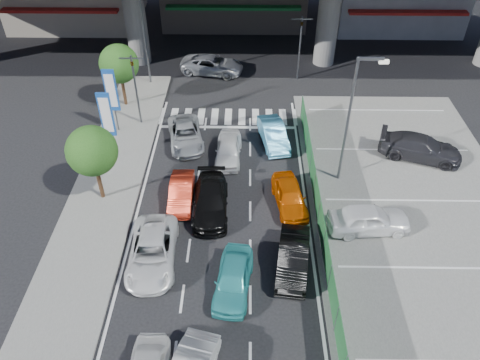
{
  "coord_description": "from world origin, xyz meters",
  "views": [
    {
      "loc": [
        1.34,
        -16.25,
        18.33
      ],
      "look_at": [
        1.02,
        3.21,
        2.13
      ],
      "focal_mm": 35.0,
      "sensor_mm": 36.0,
      "label": 1
    }
  ],
  "objects_px": {
    "street_lamp_left": "(146,26)",
    "taxi_orange_left": "(181,193)",
    "signboard_far": "(111,92)",
    "sedan_white_mid_left": "(152,252)",
    "hatch_black_mid_right": "(293,258)",
    "parked_sedan_white": "(369,219)",
    "traffic_light_left": "(134,73)",
    "crossing_wagon_silver": "(212,65)",
    "street_lamp_right": "(353,112)",
    "sedan_black_mid": "(211,201)",
    "tree_far": "(119,64)",
    "parked_sedan_dgrey": "(420,148)",
    "tree_near": "(92,151)",
    "traffic_light_right": "(301,33)",
    "traffic_cone": "(354,212)",
    "wagon_silver_front_left": "(186,135)",
    "kei_truck_front_right": "(273,134)",
    "signboard_near": "(107,117)",
    "taxi_orange_right": "(290,196)",
    "sedan_white_front_mid": "(228,149)",
    "taxi_teal_mid": "(233,279)"
  },
  "relations": [
    {
      "from": "signboard_far",
      "to": "kei_truck_front_right",
      "type": "distance_m",
      "value": 11.07
    },
    {
      "from": "signboard_near",
      "to": "tree_far",
      "type": "distance_m",
      "value": 6.54
    },
    {
      "from": "taxi_orange_left",
      "to": "sedan_white_front_mid",
      "type": "distance_m",
      "value": 4.91
    },
    {
      "from": "sedan_white_mid_left",
      "to": "sedan_black_mid",
      "type": "height_order",
      "value": "same"
    },
    {
      "from": "hatch_black_mid_right",
      "to": "traffic_cone",
      "type": "relative_size",
      "value": 6.21
    },
    {
      "from": "sedan_white_front_mid",
      "to": "street_lamp_left",
      "type": "bearing_deg",
      "value": 124.98
    },
    {
      "from": "parked_sedan_white",
      "to": "parked_sedan_dgrey",
      "type": "distance_m",
      "value": 8.02
    },
    {
      "from": "traffic_light_left",
      "to": "crossing_wagon_silver",
      "type": "relative_size",
      "value": 1.0
    },
    {
      "from": "sedan_black_mid",
      "to": "crossing_wagon_silver",
      "type": "xyz_separation_m",
      "value": [
        -0.97,
        16.88,
        0.03
      ]
    },
    {
      "from": "crossing_wagon_silver",
      "to": "traffic_cone",
      "type": "relative_size",
      "value": 7.69
    },
    {
      "from": "kei_truck_front_right",
      "to": "crossing_wagon_silver",
      "type": "xyz_separation_m",
      "value": [
        -4.74,
        10.19,
        0.03
      ]
    },
    {
      "from": "traffic_light_left",
      "to": "taxi_orange_left",
      "type": "relative_size",
      "value": 1.39
    },
    {
      "from": "street_lamp_left",
      "to": "taxi_orange_left",
      "type": "height_order",
      "value": "street_lamp_left"
    },
    {
      "from": "sedan_white_mid_left",
      "to": "taxi_orange_right",
      "type": "distance_m",
      "value": 8.32
    },
    {
      "from": "signboard_near",
      "to": "tree_near",
      "type": "xyz_separation_m",
      "value": [
        0.2,
        -3.99,
        0.32
      ]
    },
    {
      "from": "street_lamp_left",
      "to": "street_lamp_right",
      "type": "bearing_deg",
      "value": -41.63
    },
    {
      "from": "wagon_silver_front_left",
      "to": "crossing_wagon_silver",
      "type": "height_order",
      "value": "crossing_wagon_silver"
    },
    {
      "from": "hatch_black_mid_right",
      "to": "sedan_white_front_mid",
      "type": "bearing_deg",
      "value": 118.68
    },
    {
      "from": "tree_near",
      "to": "traffic_light_left",
      "type": "bearing_deg",
      "value": 84.29
    },
    {
      "from": "street_lamp_right",
      "to": "wagon_silver_front_left",
      "type": "bearing_deg",
      "value": 159.68
    },
    {
      "from": "kei_truck_front_right",
      "to": "taxi_orange_right",
      "type": "bearing_deg",
      "value": -94.45
    },
    {
      "from": "taxi_orange_right",
      "to": "traffic_cone",
      "type": "bearing_deg",
      "value": -24.47
    },
    {
      "from": "traffic_light_right",
      "to": "sedan_black_mid",
      "type": "distance_m",
      "value": 17.39
    },
    {
      "from": "tree_far",
      "to": "parked_sedan_dgrey",
      "type": "bearing_deg",
      "value": -17.18
    },
    {
      "from": "street_lamp_right",
      "to": "kei_truck_front_right",
      "type": "relative_size",
      "value": 1.91
    },
    {
      "from": "parked_sedan_dgrey",
      "to": "tree_near",
      "type": "bearing_deg",
      "value": 120.73
    },
    {
      "from": "crossing_wagon_silver",
      "to": "traffic_light_left",
      "type": "bearing_deg",
      "value": 160.33
    },
    {
      "from": "signboard_far",
      "to": "sedan_black_mid",
      "type": "xyz_separation_m",
      "value": [
        6.97,
        -7.94,
        -2.37
      ]
    },
    {
      "from": "signboard_far",
      "to": "wagon_silver_front_left",
      "type": "distance_m",
      "value": 5.59
    },
    {
      "from": "street_lamp_right",
      "to": "sedan_black_mid",
      "type": "bearing_deg",
      "value": -159.33
    },
    {
      "from": "traffic_light_left",
      "to": "traffic_light_right",
      "type": "bearing_deg",
      "value": 30.89
    },
    {
      "from": "signboard_far",
      "to": "taxi_orange_left",
      "type": "height_order",
      "value": "signboard_far"
    },
    {
      "from": "taxi_orange_right",
      "to": "kei_truck_front_right",
      "type": "xyz_separation_m",
      "value": [
        -0.69,
        6.18,
        0.01
      ]
    },
    {
      "from": "kei_truck_front_right",
      "to": "taxi_teal_mid",
      "type": "bearing_deg",
      "value": -111.83
    },
    {
      "from": "taxi_orange_left",
      "to": "street_lamp_right",
      "type": "bearing_deg",
      "value": 11.39
    },
    {
      "from": "signboard_far",
      "to": "tree_far",
      "type": "bearing_deg",
      "value": 93.26
    },
    {
      "from": "sedan_white_mid_left",
      "to": "taxi_orange_left",
      "type": "height_order",
      "value": "sedan_white_mid_left"
    },
    {
      "from": "street_lamp_left",
      "to": "traffic_cone",
      "type": "xyz_separation_m",
      "value": [
        13.68,
        -15.4,
        -4.37
      ]
    },
    {
      "from": "tree_far",
      "to": "hatch_black_mid_right",
      "type": "distance_m",
      "value": 19.5
    },
    {
      "from": "street_lamp_left",
      "to": "taxi_teal_mid",
      "type": "xyz_separation_m",
      "value": [
        7.12,
        -20.33,
        -4.08
      ]
    },
    {
      "from": "street_lamp_right",
      "to": "parked_sedan_white",
      "type": "height_order",
      "value": "street_lamp_right"
    },
    {
      "from": "sedan_white_mid_left",
      "to": "kei_truck_front_right",
      "type": "height_order",
      "value": "same"
    },
    {
      "from": "wagon_silver_front_left",
      "to": "kei_truck_front_right",
      "type": "distance_m",
      "value": 5.88
    },
    {
      "from": "traffic_light_right",
      "to": "sedan_white_mid_left",
      "type": "distance_m",
      "value": 21.83
    },
    {
      "from": "hatch_black_mid_right",
      "to": "parked_sedan_white",
      "type": "bearing_deg",
      "value": 39.75
    },
    {
      "from": "traffic_light_right",
      "to": "sedan_white_mid_left",
      "type": "bearing_deg",
      "value": -114.03
    },
    {
      "from": "traffic_light_left",
      "to": "hatch_black_mid_right",
      "type": "relative_size",
      "value": 1.24
    },
    {
      "from": "tree_far",
      "to": "signboard_far",
      "type": "bearing_deg",
      "value": -86.74
    },
    {
      "from": "tree_near",
      "to": "hatch_black_mid_right",
      "type": "distance_m",
      "value": 12.12
    },
    {
      "from": "traffic_light_right",
      "to": "parked_sedan_dgrey",
      "type": "height_order",
      "value": "traffic_light_right"
    }
  ]
}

